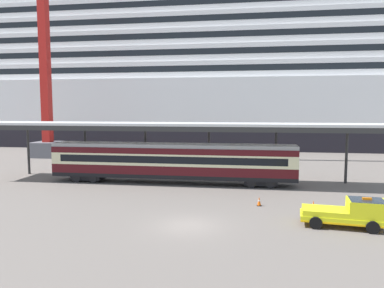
{
  "coord_description": "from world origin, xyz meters",
  "views": [
    {
      "loc": [
        3.79,
        -23.01,
        7.66
      ],
      "look_at": [
        -1.17,
        9.35,
        4.5
      ],
      "focal_mm": 33.97,
      "sensor_mm": 36.0,
      "label": 1
    }
  ],
  "objects_px": {
    "cruise_ship": "(152,79)",
    "traffic_cone_near": "(259,201)",
    "traffic_cone_mid": "(313,205)",
    "dockside_crane": "(48,45)",
    "service_truck": "(351,212)",
    "train_carriage": "(172,161)"
  },
  "relations": [
    {
      "from": "cruise_ship",
      "to": "service_truck",
      "type": "xyz_separation_m",
      "value": [
        28.06,
        -56.21,
        -13.45
      ]
    },
    {
      "from": "service_truck",
      "to": "traffic_cone_near",
      "type": "distance_m",
      "value": 7.24
    },
    {
      "from": "train_carriage",
      "to": "dockside_crane",
      "type": "xyz_separation_m",
      "value": [
        -23.41,
        17.44,
        15.26
      ]
    },
    {
      "from": "cruise_ship",
      "to": "dockside_crane",
      "type": "bearing_deg",
      "value": -110.04
    },
    {
      "from": "service_truck",
      "to": "train_carriage",
      "type": "bearing_deg",
      "value": 140.0
    },
    {
      "from": "cruise_ship",
      "to": "traffic_cone_mid",
      "type": "relative_size",
      "value": 210.93
    },
    {
      "from": "cruise_ship",
      "to": "traffic_cone_near",
      "type": "xyz_separation_m",
      "value": [
        22.36,
        -51.79,
        -14.07
      ]
    },
    {
      "from": "cruise_ship",
      "to": "dockside_crane",
      "type": "relative_size",
      "value": 2.57
    },
    {
      "from": "service_truck",
      "to": "traffic_cone_near",
      "type": "xyz_separation_m",
      "value": [
        -5.7,
        4.42,
        -0.63
      ]
    },
    {
      "from": "traffic_cone_mid",
      "to": "dockside_crane",
      "type": "xyz_separation_m",
      "value": [
        -36.15,
        25.61,
        17.22
      ]
    },
    {
      "from": "cruise_ship",
      "to": "traffic_cone_near",
      "type": "relative_size",
      "value": 204.48
    },
    {
      "from": "traffic_cone_mid",
      "to": "cruise_ship",
      "type": "bearing_deg",
      "value": 116.79
    },
    {
      "from": "train_carriage",
      "to": "service_truck",
      "type": "xyz_separation_m",
      "value": [
        14.38,
        -12.07,
        -1.32
      ]
    },
    {
      "from": "cruise_ship",
      "to": "traffic_cone_near",
      "type": "distance_m",
      "value": 58.14
    },
    {
      "from": "service_truck",
      "to": "dockside_crane",
      "type": "height_order",
      "value": "dockside_crane"
    },
    {
      "from": "dockside_crane",
      "to": "service_truck",
      "type": "bearing_deg",
      "value": -37.98
    },
    {
      "from": "cruise_ship",
      "to": "dockside_crane",
      "type": "xyz_separation_m",
      "value": [
        -9.74,
        -26.7,
        3.14
      ]
    },
    {
      "from": "cruise_ship",
      "to": "traffic_cone_mid",
      "type": "height_order",
      "value": "cruise_ship"
    },
    {
      "from": "service_truck",
      "to": "dockside_crane",
      "type": "distance_m",
      "value": 50.74
    },
    {
      "from": "traffic_cone_mid",
      "to": "dockside_crane",
      "type": "distance_m",
      "value": 47.54
    },
    {
      "from": "traffic_cone_mid",
      "to": "dockside_crane",
      "type": "relative_size",
      "value": 0.01
    },
    {
      "from": "traffic_cone_mid",
      "to": "traffic_cone_near",
      "type": "bearing_deg",
      "value": 172.69
    }
  ]
}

